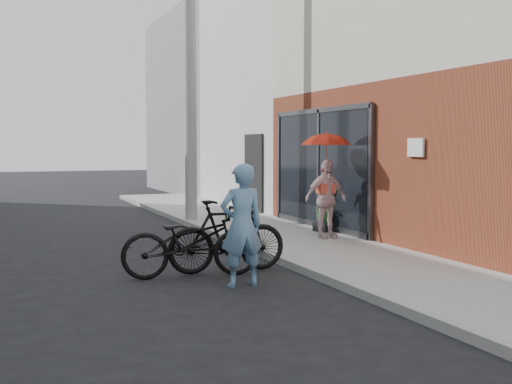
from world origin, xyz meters
TOP-DOWN VIEW (x-y plane):
  - ground at (0.00, 0.00)m, footprint 80.00×80.00m
  - sidewalk at (2.10, 2.00)m, footprint 2.20×24.00m
  - curb at (0.94, 2.00)m, footprint 0.12×24.00m
  - plaster_building at (7.20, 9.00)m, footprint 8.00×6.00m
  - east_building_far at (7.20, 16.00)m, footprint 8.00×8.00m
  - utility_pole at (1.10, 6.00)m, footprint 0.28×0.28m
  - officer at (-0.20, -0.66)m, footprint 0.59×0.39m
  - bike_left at (-0.64, 0.16)m, footprint 2.02×0.93m
  - bike_right at (-0.05, 0.31)m, footprint 1.79×0.56m
  - kimono_woman at (2.56, 2.12)m, footprint 0.88×0.40m
  - parasol at (2.56, 2.12)m, footprint 0.89×0.89m
  - planter at (3.00, 2.94)m, footprint 0.44×0.44m
  - potted_plant at (3.00, 2.94)m, footprint 0.51×0.44m

SIDE VIEW (x-z plane):
  - ground at x=0.00m, z-range 0.00..0.00m
  - sidewalk at x=2.10m, z-range 0.00..0.12m
  - curb at x=0.94m, z-range 0.00..0.12m
  - planter at x=3.00m, z-range 0.12..0.31m
  - bike_left at x=-0.64m, z-range 0.00..1.02m
  - bike_right at x=-0.05m, z-range 0.00..1.07m
  - potted_plant at x=3.00m, z-range 0.31..0.87m
  - officer at x=-0.20m, z-range 0.00..1.62m
  - kimono_woman at x=2.56m, z-range 0.12..1.58m
  - parasol at x=2.56m, z-range 1.58..2.36m
  - plaster_building at x=7.20m, z-range 0.00..7.00m
  - east_building_far at x=7.20m, z-range 0.00..7.00m
  - utility_pole at x=1.10m, z-range 0.00..7.00m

